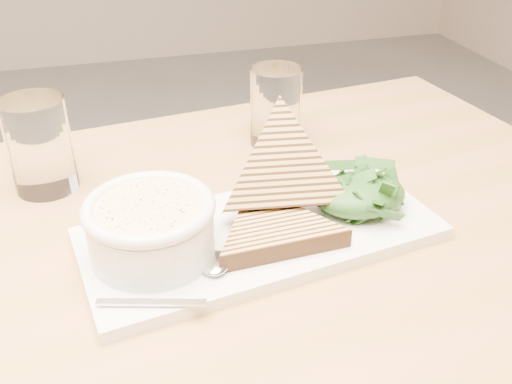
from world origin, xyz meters
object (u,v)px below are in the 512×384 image
object	(u,v)px
platter	(261,234)
glass_far	(276,107)
table_top	(167,296)
soup_bowl	(152,234)
glass_near	(40,145)

from	to	relation	value
platter	glass_far	distance (m)	0.25
platter	table_top	bearing A→B (deg)	-159.29
table_top	glass_far	size ratio (longest dim) A/B	10.61
soup_bowl	glass_near	world-z (taller)	glass_near
soup_bowl	glass_near	xyz separation A→B (m)	(-0.11, 0.20, 0.02)
table_top	glass_far	distance (m)	0.35
glass_near	glass_far	world-z (taller)	glass_near
glass_near	table_top	bearing A→B (deg)	-62.51
table_top	glass_near	size ratio (longest dim) A/B	10.03
table_top	glass_far	world-z (taller)	glass_far
table_top	soup_bowl	xyz separation A→B (m)	(-0.01, 0.03, 0.06)
platter	glass_far	bearing A→B (deg)	68.75
table_top	glass_near	world-z (taller)	glass_near
glass_near	glass_far	bearing A→B (deg)	7.82
glass_near	platter	bearing A→B (deg)	-38.56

